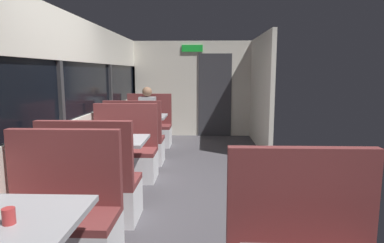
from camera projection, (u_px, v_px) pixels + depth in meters
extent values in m
cube|color=#423F44|center=(181.00, 201.00, 4.04)|extent=(3.30, 9.20, 0.02)
cube|color=beige|center=(63.00, 162.00, 4.02)|extent=(0.08, 8.40, 0.95)
cube|color=beige|center=(55.00, 34.00, 3.79)|extent=(0.08, 8.40, 0.60)
cube|color=black|center=(58.00, 92.00, 3.89)|extent=(0.03, 8.40, 0.75)
cube|color=#2D2D30|center=(61.00, 92.00, 3.89)|extent=(0.06, 0.08, 0.75)
cube|color=#2D2D30|center=(110.00, 85.00, 5.97)|extent=(0.06, 0.08, 0.75)
cube|color=#2D2D30|center=(134.00, 82.00, 8.04)|extent=(0.06, 0.08, 0.75)
cube|color=beige|center=(192.00, 89.00, 8.02)|extent=(2.90, 0.08, 2.30)
cube|color=#333338|center=(215.00, 95.00, 7.97)|extent=(0.80, 0.04, 2.00)
cube|color=green|center=(192.00, 48.00, 7.81)|extent=(0.50, 0.03, 0.16)
cube|color=beige|center=(260.00, 92.00, 6.79)|extent=(0.08, 2.40, 2.30)
cube|color=#99999E|center=(3.00, 220.00, 1.90)|extent=(0.90, 0.70, 0.04)
cube|color=brown|center=(56.00, 218.00, 2.60)|extent=(0.95, 0.50, 0.06)
cube|color=brown|center=(65.00, 167.00, 2.75)|extent=(0.95, 0.08, 0.65)
cylinder|color=#9E9EA3|center=(111.00, 169.00, 4.13)|extent=(0.10, 0.10, 0.70)
cube|color=#99999E|center=(110.00, 141.00, 4.08)|extent=(0.90, 0.70, 0.04)
cube|color=silver|center=(94.00, 201.00, 3.50)|extent=(0.95, 0.50, 0.39)
cube|color=brown|center=(93.00, 181.00, 3.47)|extent=(0.95, 0.50, 0.06)
cube|color=brown|center=(85.00, 154.00, 3.21)|extent=(0.95, 0.08, 0.65)
cube|color=silver|center=(124.00, 166.00, 4.81)|extent=(0.95, 0.50, 0.39)
cube|color=brown|center=(123.00, 151.00, 4.77)|extent=(0.95, 0.50, 0.06)
cube|color=brown|center=(126.00, 125.00, 4.93)|extent=(0.95, 0.08, 0.65)
cylinder|color=#9E9EA3|center=(143.00, 136.00, 6.31)|extent=(0.10, 0.10, 0.70)
cube|color=#99999E|center=(142.00, 117.00, 6.26)|extent=(0.90, 0.70, 0.04)
cube|color=silver|center=(136.00, 152.00, 5.68)|extent=(0.95, 0.50, 0.39)
cube|color=brown|center=(136.00, 139.00, 5.65)|extent=(0.95, 0.50, 0.06)
cube|color=brown|center=(133.00, 120.00, 5.39)|extent=(0.95, 0.08, 0.65)
cube|color=silver|center=(149.00, 137.00, 6.99)|extent=(0.95, 0.50, 0.39)
cube|color=brown|center=(148.00, 126.00, 6.95)|extent=(0.95, 0.50, 0.06)
cube|color=brown|center=(150.00, 109.00, 7.11)|extent=(0.95, 0.08, 0.65)
cube|color=brown|center=(302.00, 197.00, 2.10)|extent=(0.95, 0.08, 0.65)
cube|color=#26262D|center=(149.00, 135.00, 6.98)|extent=(0.30, 0.36, 0.45)
cube|color=#99999E|center=(148.00, 111.00, 6.85)|extent=(0.34, 0.22, 0.60)
sphere|color=#8C664C|center=(147.00, 92.00, 6.77)|extent=(0.20, 0.20, 0.20)
cylinder|color=#99999E|center=(136.00, 111.00, 6.68)|extent=(0.07, 0.28, 0.07)
cylinder|color=#99999E|center=(156.00, 111.00, 6.67)|extent=(0.07, 0.28, 0.07)
cylinder|color=#B23333|center=(9.00, 216.00, 1.80)|extent=(0.07, 0.07, 0.09)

